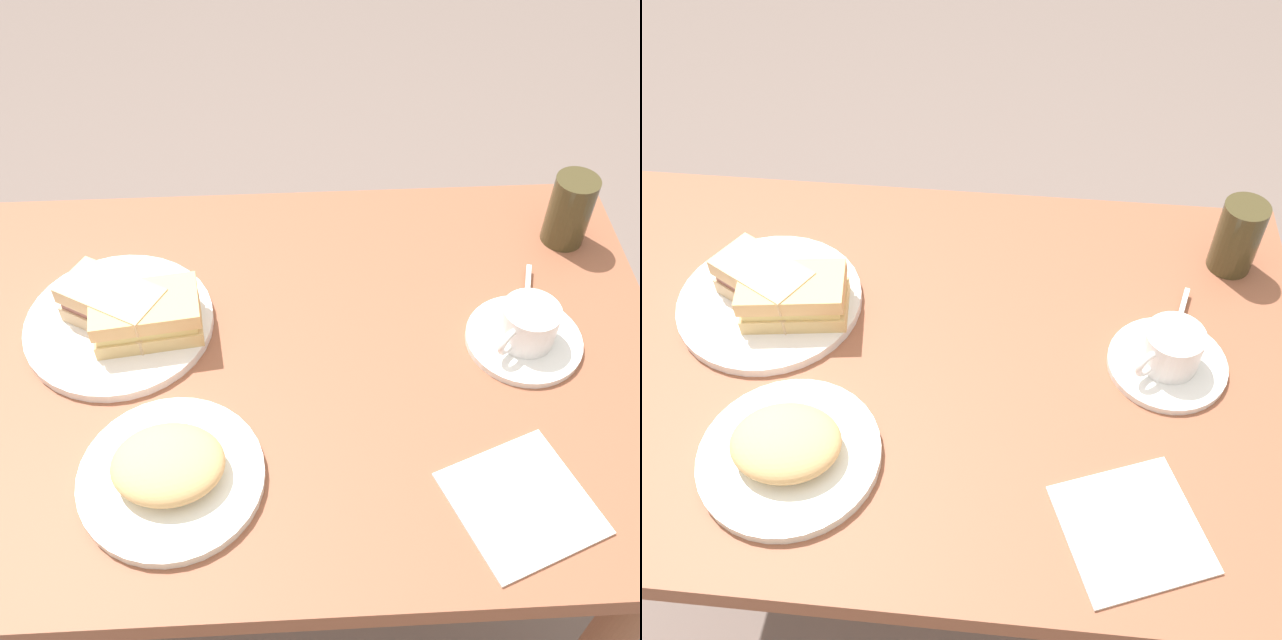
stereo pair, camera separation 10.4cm
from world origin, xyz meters
TOP-DOWN VIEW (x-y plane):
  - ground_plane at (0.00, 0.00)m, footprint 6.00×6.00m
  - dining_table at (0.00, 0.00)m, footprint 1.08×0.69m
  - sandwich_plate at (0.20, -0.07)m, footprint 0.26×0.26m
  - sandwich_front at (0.20, -0.07)m, footprint 0.15×0.13m
  - sandwich_back at (0.16, -0.05)m, footprint 0.15×0.10m
  - coffee_saucer at (-0.35, -0.01)m, footprint 0.16×0.16m
  - coffee_cup at (-0.34, -0.01)m, footprint 0.09×0.08m
  - spoon at (-0.37, -0.08)m, footprint 0.04×0.10m
  - side_plate at (0.11, 0.17)m, footprint 0.22×0.22m
  - side_food_pile at (0.11, 0.17)m, footprint 0.13×0.11m
  - napkin at (-0.29, 0.23)m, footprint 0.19×0.19m
  - drinking_glass at (-0.45, -0.21)m, footprint 0.06×0.06m

SIDE VIEW (x-z plane):
  - ground_plane at x=0.00m, z-range 0.00..0.00m
  - dining_table at x=0.00m, z-range 0.24..0.97m
  - napkin at x=-0.29m, z-range 0.73..0.73m
  - coffee_saucer at x=-0.35m, z-range 0.73..0.74m
  - sandwich_plate at x=0.20m, z-range 0.73..0.74m
  - side_plate at x=0.11m, z-range 0.73..0.74m
  - spoon at x=-0.37m, z-range 0.74..0.74m
  - side_food_pile at x=0.11m, z-range 0.74..0.79m
  - coffee_cup at x=-0.34m, z-range 0.74..0.80m
  - sandwich_back at x=0.16m, z-range 0.74..0.80m
  - sandwich_front at x=0.20m, z-range 0.74..0.80m
  - drinking_glass at x=-0.45m, z-range 0.73..0.84m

